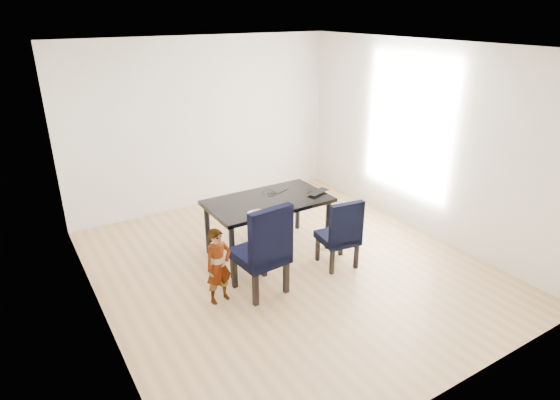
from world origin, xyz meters
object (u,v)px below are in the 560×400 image
plate (258,214)px  child (219,266)px  dining_table (268,225)px  chair_right (338,232)px  laptop (315,191)px  chair_left (260,247)px

plate → child: bearing=-152.0°
dining_table → chair_right: 0.96m
child → plate: bearing=19.3°
child → laptop: 1.87m
dining_table → plate: size_ratio=6.21×
chair_right → laptop: (0.12, 0.67, 0.30)m
dining_table → laptop: laptop is taller
dining_table → chair_left: (-0.57, -0.78, 0.18)m
plate → dining_table: bearing=44.9°
dining_table → chair_right: size_ratio=1.73×
chair_right → plate: bearing=162.1°
dining_table → chair_left: bearing=-126.1°
chair_right → chair_left: bearing=-172.6°
dining_table → child: (-1.06, -0.73, 0.07)m
chair_left → child: chair_left is taller
chair_left → plate: size_ratio=4.34×
chair_left → child: size_ratio=1.26×
chair_right → plate: (-0.91, 0.43, 0.29)m
dining_table → chair_right: bearing=-54.4°
child → laptop: size_ratio=2.60×
chair_right → plate: chair_right is taller
chair_left → chair_right: bearing=-4.8°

